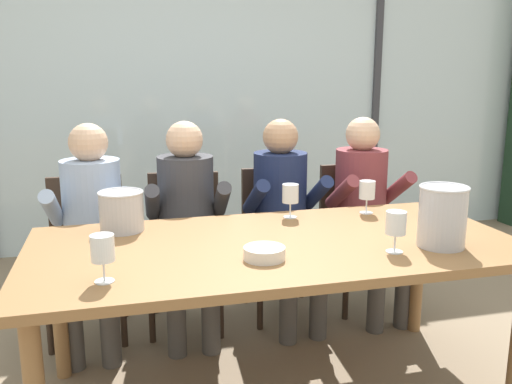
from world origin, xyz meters
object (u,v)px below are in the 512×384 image
object	(u,v)px
dining_table	(276,257)
ice_bucket_secondary	(442,216)
ice_bucket_primary	(121,210)
tasting_bowl	(264,253)
chair_left_of_center	(185,236)
person_pale_blue_shirt	(92,220)
person_navy_polo	(284,207)
chair_right_of_center	(356,222)
person_charcoal_jacket	(187,213)
person_maroon_top	(366,202)
wine_glass_center_pour	(396,225)
wine_glass_near_bucket	(290,195)
wine_glass_by_right_taster	(367,191)
chair_near_curtain	(87,243)
chair_center	(278,228)
wine_glass_by_left_taster	(103,250)

from	to	relation	value
dining_table	ice_bucket_secondary	xyz separation A→B (m)	(0.67, -0.23, 0.21)
ice_bucket_primary	tasting_bowl	world-z (taller)	ice_bucket_primary
ice_bucket_primary	ice_bucket_secondary	distance (m)	1.44
chair_left_of_center	ice_bucket_primary	xyz separation A→B (m)	(-0.36, -0.55, 0.32)
ice_bucket_primary	tasting_bowl	xyz separation A→B (m)	(0.54, -0.55, -0.07)
person_pale_blue_shirt	person_navy_polo	bearing A→B (deg)	3.57
chair_right_of_center	person_charcoal_jacket	xyz separation A→B (m)	(-1.11, -0.15, 0.17)
person_maroon_top	wine_glass_center_pour	world-z (taller)	person_maroon_top
person_pale_blue_shirt	dining_table	bearing A→B (deg)	-40.40
chair_right_of_center	tasting_bowl	size ratio (longest dim) A/B	5.29
dining_table	wine_glass_near_bucket	distance (m)	0.46
chair_right_of_center	wine_glass_by_right_taster	bearing A→B (deg)	-111.71
wine_glass_near_bucket	wine_glass_center_pour	distance (m)	0.68
person_pale_blue_shirt	tasting_bowl	world-z (taller)	person_pale_blue_shirt
wine_glass_by_right_taster	ice_bucket_primary	bearing A→B (deg)	-179.69
chair_left_of_center	person_charcoal_jacket	xyz separation A→B (m)	(0.00, -0.12, 0.17)
dining_table	chair_left_of_center	world-z (taller)	chair_left_of_center
chair_near_curtain	person_charcoal_jacket	xyz separation A→B (m)	(0.56, -0.14, 0.17)
ice_bucket_primary	wine_glass_near_bucket	distance (m)	0.84
chair_near_curtain	person_maroon_top	xyz separation A→B (m)	(1.67, -0.14, 0.17)
wine_glass_near_bucket	wine_glass_center_pour	world-z (taller)	same
chair_left_of_center	tasting_bowl	xyz separation A→B (m)	(0.18, -1.11, 0.25)
chair_right_of_center	person_pale_blue_shirt	world-z (taller)	person_pale_blue_shirt
dining_table	chair_near_curtain	bearing A→B (deg)	132.66
chair_near_curtain	ice_bucket_primary	xyz separation A→B (m)	(0.20, -0.57, 0.32)
person_navy_polo	ice_bucket_secondary	distance (m)	1.10
chair_right_of_center	ice_bucket_primary	xyz separation A→B (m)	(-1.47, -0.58, 0.32)
chair_left_of_center	dining_table	bearing A→B (deg)	-64.70
person_pale_blue_shirt	wine_glass_by_right_taster	size ratio (longest dim) A/B	6.93
person_maroon_top	wine_glass_center_pour	xyz separation A→B (m)	(-0.38, -1.04, 0.17)
wine_glass_by_right_taster	tasting_bowl	bearing A→B (deg)	-141.93
chair_near_curtain	person_navy_polo	bearing A→B (deg)	-5.52
chair_center	ice_bucket_primary	bearing A→B (deg)	-147.81
chair_center	person_navy_polo	xyz separation A→B (m)	(-0.01, -0.15, 0.17)
person_navy_polo	wine_glass_by_right_taster	xyz separation A→B (m)	(0.32, -0.42, 0.17)
person_pale_blue_shirt	wine_glass_by_left_taster	world-z (taller)	person_pale_blue_shirt
tasting_bowl	wine_glass_by_right_taster	bearing A→B (deg)	38.07
person_navy_polo	tasting_bowl	world-z (taller)	person_navy_polo
chair_right_of_center	ice_bucket_primary	bearing A→B (deg)	-159.57
wine_glass_by_left_taster	ice_bucket_secondary	bearing A→B (deg)	2.34
wine_glass_near_bucket	wine_glass_center_pour	xyz separation A→B (m)	(0.25, -0.63, 0.00)
person_maroon_top	tasting_bowl	xyz separation A→B (m)	(-0.92, -0.98, 0.07)
wine_glass_center_pour	chair_center	bearing A→B (deg)	96.75
chair_near_curtain	wine_glass_near_bucket	size ratio (longest dim) A/B	5.09
chair_center	tasting_bowl	world-z (taller)	chair_center
wine_glass_near_bucket	wine_glass_by_right_taster	distance (m)	0.42
chair_left_of_center	person_maroon_top	world-z (taller)	person_maroon_top
chair_left_of_center	wine_glass_by_left_taster	distance (m)	1.31
ice_bucket_secondary	tasting_bowl	size ratio (longest dim) A/B	1.58
ice_bucket_secondary	wine_glass_by_right_taster	distance (m)	0.59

